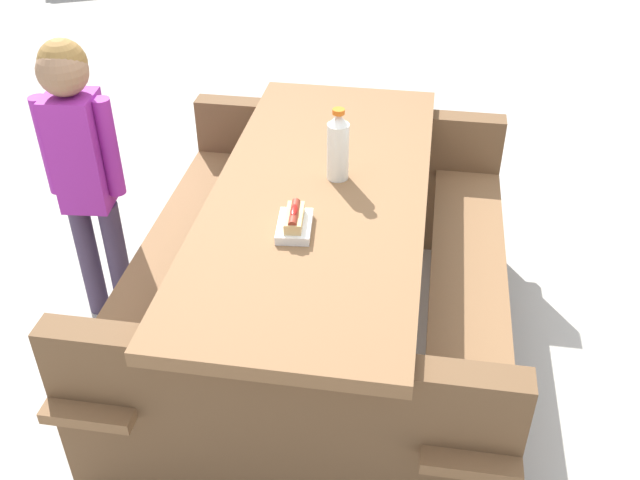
% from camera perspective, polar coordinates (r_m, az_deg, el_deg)
% --- Properties ---
extents(ground_plane, '(30.00, 30.00, 0.00)m').
position_cam_1_polar(ground_plane, '(3.05, 0.00, -8.06)').
color(ground_plane, '#B7B2A8').
rests_on(ground_plane, ground).
extents(picnic_table, '(2.10, 1.82, 0.75)m').
position_cam_1_polar(picnic_table, '(2.76, 0.00, -1.36)').
color(picnic_table, brown).
rests_on(picnic_table, ground).
extents(soda_bottle, '(0.08, 0.08, 0.27)m').
position_cam_1_polar(soda_bottle, '(2.60, 1.42, 7.35)').
color(soda_bottle, silver).
rests_on(soda_bottle, picnic_table).
extents(hotdog_tray, '(0.21, 0.17, 0.08)m').
position_cam_1_polar(hotdog_tray, '(2.36, -2.03, 1.42)').
color(hotdog_tray, white).
rests_on(hotdog_tray, picnic_table).
extents(child_in_coat, '(0.22, 0.29, 1.22)m').
position_cam_1_polar(child_in_coat, '(2.91, -18.32, 6.52)').
color(child_in_coat, '#3F334C').
rests_on(child_in_coat, ground).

